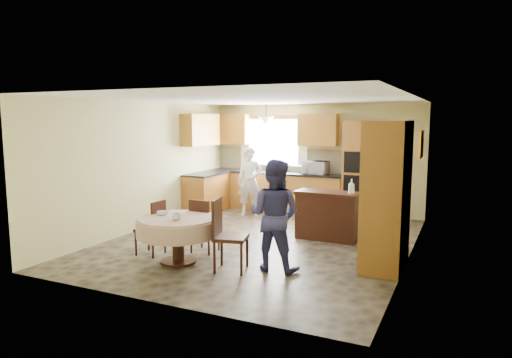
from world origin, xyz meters
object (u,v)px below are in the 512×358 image
object	(u,v)px
cupboard	(387,195)
chair_back	(203,223)
person_sink	(250,182)
sideboard	(327,217)
person_dining	(274,215)
chair_left	(154,225)
oven_tower	(360,170)
chair_right	(225,231)
dining_table	(178,227)

from	to	relation	value
cupboard	chair_back	distance (m)	2.90
person_sink	chair_back	bearing A→B (deg)	-100.47
sideboard	person_dining	size ratio (longest dim) A/B	0.72
chair_left	chair_back	distance (m)	0.77
sideboard	chair_left	world-z (taller)	chair_left
sideboard	oven_tower	bearing A→B (deg)	88.84
oven_tower	chair_right	size ratio (longest dim) A/B	2.04
sideboard	dining_table	xyz separation A→B (m)	(-1.66, -2.26, 0.13)
chair_right	dining_table	bearing A→B (deg)	76.02
sideboard	chair_left	bearing A→B (deg)	-134.65
sideboard	person_dining	bearing A→B (deg)	-94.31
sideboard	person_dining	xyz separation A→B (m)	(-0.23, -1.95, 0.39)
dining_table	chair_left	world-z (taller)	chair_left
sideboard	person_sink	distance (m)	2.53
chair_back	person_sink	bearing A→B (deg)	-79.75
person_sink	cupboard	bearing A→B (deg)	-56.98
sideboard	cupboard	size ratio (longest dim) A/B	0.53
cupboard	dining_table	world-z (taller)	cupboard
person_sink	sideboard	bearing A→B (deg)	-51.76
oven_tower	chair_right	world-z (taller)	oven_tower
dining_table	chair_left	xyz separation A→B (m)	(-0.58, 0.17, -0.06)
oven_tower	person_dining	xyz separation A→B (m)	(-0.35, -3.99, -0.26)
oven_tower	person_dining	world-z (taller)	oven_tower
dining_table	chair_left	size ratio (longest dim) A/B	1.40
person_sink	person_dining	bearing A→B (deg)	-80.31
chair_left	chair_right	distance (m)	1.40
chair_left	dining_table	bearing A→B (deg)	72.59
oven_tower	chair_right	distance (m)	4.44
person_sink	dining_table	bearing A→B (deg)	-103.28
person_sink	chair_right	bearing A→B (deg)	-91.01
cupboard	chair_left	xyz separation A→B (m)	(-3.43, -0.96, -0.58)
oven_tower	cupboard	distance (m)	3.36
dining_table	chair_back	bearing A→B (deg)	83.90
sideboard	person_sink	bearing A→B (deg)	151.85
sideboard	chair_back	world-z (taller)	chair_back
dining_table	chair_right	xyz separation A→B (m)	(0.81, 0.00, 0.03)
oven_tower	chair_back	xyz separation A→B (m)	(-1.72, -3.71, -0.57)
oven_tower	chair_left	xyz separation A→B (m)	(-2.36, -4.14, -0.58)
oven_tower	person_dining	distance (m)	4.02
chair_left	person_dining	world-z (taller)	person_dining
chair_back	dining_table	bearing A→B (deg)	83.32
chair_right	person_dining	world-z (taller)	person_dining
sideboard	chair_right	size ratio (longest dim) A/B	1.10
cupboard	person_sink	bearing A→B (deg)	144.33
chair_left	person_sink	bearing A→B (deg)	177.59
chair_right	sideboard	bearing A→B (deg)	-34.77
cupboard	person_dining	xyz separation A→B (m)	(-1.42, -0.81, -0.27)
chair_back	oven_tower	bearing A→B (deg)	-115.48
dining_table	person_sink	world-z (taller)	person_sink
sideboard	dining_table	world-z (taller)	sideboard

